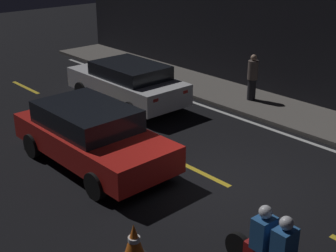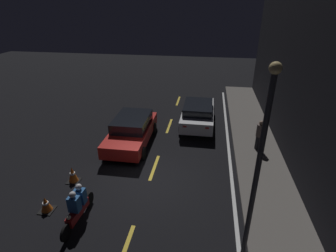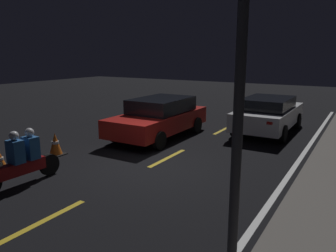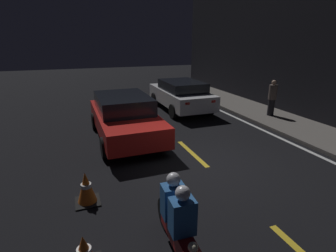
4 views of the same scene
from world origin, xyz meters
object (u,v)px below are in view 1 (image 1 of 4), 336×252
at_px(motorcycle, 275,251).
at_px(pedestrian, 252,77).
at_px(taxi_red, 91,134).
at_px(sedan_white, 127,82).
at_px(traffic_cone_near, 134,242).

height_order(motorcycle, pedestrian, pedestrian).
xyz_separation_m(taxi_red, motorcycle, (5.60, -0.28, -0.15)).
bearing_deg(sedan_white, taxi_red, 131.11).
xyz_separation_m(taxi_red, traffic_cone_near, (3.60, -1.54, -0.44)).
bearing_deg(traffic_cone_near, taxi_red, 156.91).
distance_m(sedan_white, motorcycle, 9.21).
bearing_deg(traffic_cone_near, sedan_white, 143.22).
bearing_deg(sedan_white, pedestrian, -129.94).
relative_size(sedan_white, pedestrian, 2.84).
relative_size(traffic_cone_near, pedestrian, 0.46).
relative_size(sedan_white, traffic_cone_near, 6.23).
height_order(taxi_red, pedestrian, pedestrian).
distance_m(traffic_cone_near, pedestrian, 8.90).
height_order(sedan_white, traffic_cone_near, sedan_white).
relative_size(sedan_white, taxi_red, 0.97).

